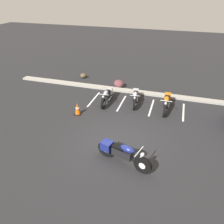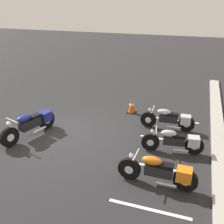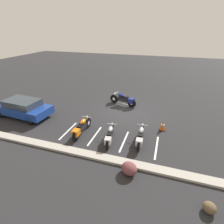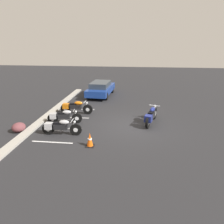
# 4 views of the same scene
# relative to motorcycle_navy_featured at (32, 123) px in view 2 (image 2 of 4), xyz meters

# --- Properties ---
(ground) EXTENTS (60.00, 60.00, 0.00)m
(ground) POSITION_rel_motorcycle_navy_featured_xyz_m (-0.49, 1.13, -0.51)
(ground) COLOR #262628
(motorcycle_navy_featured) EXTENTS (2.37, 1.00, 0.96)m
(motorcycle_navy_featured) POSITION_rel_motorcycle_navy_featured_xyz_m (0.00, 0.00, 0.00)
(motorcycle_navy_featured) COLOR black
(motorcycle_navy_featured) RESTS_ON ground
(parked_bike_0) EXTENTS (0.60, 2.13, 0.84)m
(parked_bike_0) POSITION_rel_motorcycle_navy_featured_xyz_m (-2.19, 4.88, -0.06)
(parked_bike_0) COLOR black
(parked_bike_0) RESTS_ON ground
(parked_bike_1) EXTENTS (0.67, 2.07, 0.82)m
(parked_bike_1) POSITION_rel_motorcycle_navy_featured_xyz_m (-0.52, 5.28, -0.07)
(parked_bike_1) COLOR black
(parked_bike_1) RESTS_ON ground
(parked_bike_2) EXTENTS (0.63, 2.24, 0.88)m
(parked_bike_2) POSITION_rel_motorcycle_navy_featured_xyz_m (1.36, 5.07, -0.04)
(parked_bike_2) COLOR black
(parked_bike_2) RESTS_ON ground
(concrete_curb) EXTENTS (18.00, 0.50, 0.12)m
(concrete_curb) POSITION_rel_motorcycle_navy_featured_xyz_m (-0.49, 6.72, -0.45)
(concrete_curb) COLOR #A8A399
(concrete_curb) RESTS_ON ground
(traffic_cone) EXTENTS (0.40, 0.40, 0.68)m
(traffic_cone) POSITION_rel_motorcycle_navy_featured_xyz_m (-3.31, 3.02, -0.19)
(traffic_cone) COLOR black
(traffic_cone) RESTS_ON ground
(stall_line_0) EXTENTS (0.10, 2.10, 0.00)m
(stall_line_0) POSITION_rel_motorcycle_navy_featured_xyz_m (-3.12, 4.97, -0.51)
(stall_line_0) COLOR white
(stall_line_0) RESTS_ON ground
(stall_line_1) EXTENTS (0.10, 2.10, 0.00)m
(stall_line_1) POSITION_rel_motorcycle_navy_featured_xyz_m (-1.29, 4.97, -0.51)
(stall_line_1) COLOR white
(stall_line_1) RESTS_ON ground
(stall_line_2) EXTENTS (0.10, 2.10, 0.00)m
(stall_line_2) POSITION_rel_motorcycle_navy_featured_xyz_m (0.54, 4.97, -0.51)
(stall_line_2) COLOR white
(stall_line_2) RESTS_ON ground
(stall_line_3) EXTENTS (0.10, 2.10, 0.00)m
(stall_line_3) POSITION_rel_motorcycle_navy_featured_xyz_m (2.37, 4.97, -0.51)
(stall_line_3) COLOR white
(stall_line_3) RESTS_ON ground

